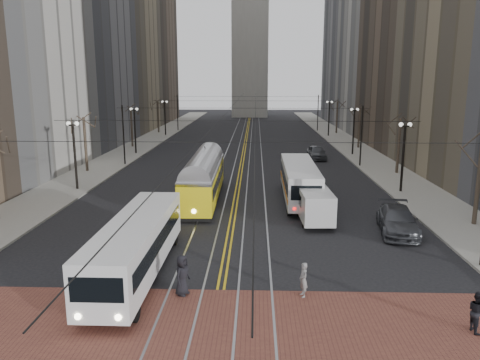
# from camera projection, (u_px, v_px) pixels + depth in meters

# --- Properties ---
(ground) EXTENTS (260.00, 260.00, 0.00)m
(ground) POSITION_uv_depth(u_px,v_px,m) (222.00, 281.00, 21.99)
(ground) COLOR black
(ground) RESTS_ON ground
(sidewalk_left) EXTENTS (5.00, 140.00, 0.15)m
(sidewalk_left) POSITION_uv_depth(u_px,v_px,m) (139.00, 146.00, 66.44)
(sidewalk_left) COLOR gray
(sidewalk_left) RESTS_ON ground
(sidewalk_right) EXTENTS (5.00, 140.00, 0.15)m
(sidewalk_right) POSITION_uv_depth(u_px,v_px,m) (352.00, 147.00, 65.46)
(sidewalk_right) COLOR gray
(sidewalk_right) RESTS_ON ground
(crosswalk_band) EXTENTS (25.00, 6.00, 0.01)m
(crosswalk_band) POSITION_uv_depth(u_px,v_px,m) (215.00, 324.00, 18.08)
(crosswalk_band) COLOR brown
(crosswalk_band) RESTS_ON ground
(streetcar_rails) EXTENTS (4.80, 130.00, 0.02)m
(streetcar_rails) POSITION_uv_depth(u_px,v_px,m) (245.00, 147.00, 65.96)
(streetcar_rails) COLOR gray
(streetcar_rails) RESTS_ON ground
(centre_lines) EXTENTS (0.42, 130.00, 0.01)m
(centre_lines) POSITION_uv_depth(u_px,v_px,m) (245.00, 147.00, 65.96)
(centre_lines) COLOR gold
(centre_lines) RESTS_ON ground
(building_left_mid) EXTENTS (16.00, 20.00, 34.00)m
(building_left_mid) POSITION_uv_depth(u_px,v_px,m) (60.00, 22.00, 64.21)
(building_left_mid) COLOR slate
(building_left_mid) RESTS_ON ground
(building_left_far) EXTENTS (16.00, 20.00, 40.00)m
(building_left_far) POSITION_uv_depth(u_px,v_px,m) (133.00, 30.00, 102.67)
(building_left_far) COLOR brown
(building_left_far) RESTS_ON ground
(building_right_mid) EXTENTS (16.00, 20.00, 34.00)m
(building_right_mid) POSITION_uv_depth(u_px,v_px,m) (435.00, 21.00, 62.55)
(building_right_mid) COLOR brown
(building_right_mid) RESTS_ON ground
(building_right_far) EXTENTS (16.00, 20.00, 40.00)m
(building_right_far) POSITION_uv_depth(u_px,v_px,m) (367.00, 29.00, 101.01)
(building_right_far) COLOR slate
(building_right_far) RESTS_ON ground
(lamp_posts) EXTENTS (27.60, 57.20, 5.60)m
(lamp_posts) POSITION_uv_depth(u_px,v_px,m) (241.00, 142.00, 49.50)
(lamp_posts) COLOR black
(lamp_posts) RESTS_ON ground
(street_trees) EXTENTS (31.68, 53.28, 5.60)m
(street_trees) POSITION_uv_depth(u_px,v_px,m) (243.00, 135.00, 55.85)
(street_trees) COLOR #382D23
(street_trees) RESTS_ON ground
(trolley_wires) EXTENTS (25.96, 120.00, 6.60)m
(trolley_wires) POSITION_uv_depth(u_px,v_px,m) (243.00, 127.00, 55.24)
(trolley_wires) COLOR black
(trolley_wires) RESTS_ON ground
(transit_bus) EXTENTS (2.41, 11.18, 2.79)m
(transit_bus) POSITION_uv_depth(u_px,v_px,m) (137.00, 248.00, 22.32)
(transit_bus) COLOR white
(transit_bus) RESTS_ON ground
(streetcar) EXTENTS (2.44, 12.62, 2.97)m
(streetcar) POSITION_uv_depth(u_px,v_px,m) (204.00, 182.00, 36.40)
(streetcar) COLOR yellow
(streetcar) RESTS_ON ground
(rear_bus) EXTENTS (2.49, 11.00, 2.87)m
(rear_bus) POSITION_uv_depth(u_px,v_px,m) (299.00, 182.00, 36.43)
(rear_bus) COLOR silver
(rear_bus) RESTS_ON ground
(cargo_van) EXTENTS (2.15, 5.13, 2.23)m
(cargo_van) POSITION_uv_depth(u_px,v_px,m) (314.00, 206.00, 30.87)
(cargo_van) COLOR beige
(cargo_van) RESTS_ON ground
(sedan_grey) EXTENTS (2.13, 4.82, 1.61)m
(sedan_grey) POSITION_uv_depth(u_px,v_px,m) (317.00, 152.00, 55.65)
(sedan_grey) COLOR #42454A
(sedan_grey) RESTS_ON ground
(sedan_parked) EXTENTS (2.95, 5.63, 1.56)m
(sedan_parked) POSITION_uv_depth(u_px,v_px,m) (398.00, 220.00, 28.80)
(sedan_parked) COLOR #3E4046
(sedan_parked) RESTS_ON ground
(pedestrian_a) EXTENTS (0.87, 1.04, 1.81)m
(pedestrian_a) POSITION_uv_depth(u_px,v_px,m) (182.00, 275.00, 20.38)
(pedestrian_a) COLOR black
(pedestrian_a) RESTS_ON crosswalk_band
(pedestrian_b) EXTENTS (0.49, 0.63, 1.53)m
(pedestrian_b) POSITION_uv_depth(u_px,v_px,m) (303.00, 280.00, 20.24)
(pedestrian_b) COLOR gray
(pedestrian_b) RESTS_ON crosswalk_band
(pedestrian_c) EXTENTS (0.65, 0.81, 1.58)m
(pedestrian_c) POSITION_uv_depth(u_px,v_px,m) (478.00, 312.00, 17.39)
(pedestrian_c) COLOR black
(pedestrian_c) RESTS_ON crosswalk_band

